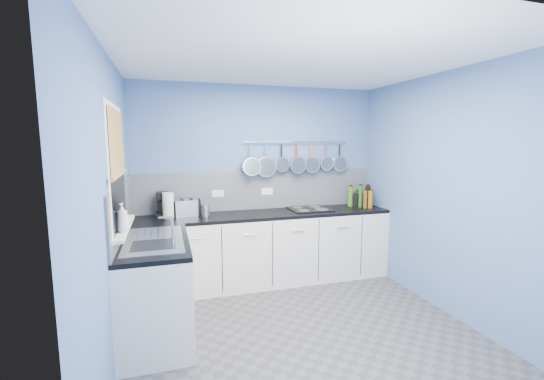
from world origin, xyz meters
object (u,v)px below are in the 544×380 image
soap_bottle_b (124,220)px  paper_towel (168,205)px  soap_bottle_a (122,218)px  coffee_maker (163,205)px  canister (205,210)px  hob (310,209)px  toaster (187,208)px

soap_bottle_b → paper_towel: soap_bottle_b is taller
soap_bottle_a → coffee_maker: bearing=76.2°
canister → hob: 1.36m
toaster → canister: bearing=-33.2°
hob → canister: bearing=-179.0°
paper_towel → toaster: paper_towel is taller
hob → coffee_maker: bearing=177.4°
canister → hob: (1.36, 0.02, -0.07)m
soap_bottle_b → paper_towel: bearing=71.5°
soap_bottle_b → toaster: bearing=63.4°
paper_towel → coffee_maker: size_ratio=1.01×
paper_towel → coffee_maker: (-0.06, 0.09, -0.00)m
coffee_maker → toaster: (0.27, -0.02, -0.05)m
hob → soap_bottle_a: bearing=-151.4°
soap_bottle_a → paper_towel: bearing=72.6°
soap_bottle_b → toaster: soap_bottle_b is taller
paper_towel → coffee_maker: paper_towel is taller
soap_bottle_a → coffee_maker: (0.31, 1.25, -0.12)m
paper_towel → toaster: 0.23m
coffee_maker → soap_bottle_a: bearing=-104.6°
soap_bottle_b → canister: (0.79, 1.07, -0.16)m
soap_bottle_a → toaster: bearing=64.8°
soap_bottle_b → coffee_maker: soap_bottle_b is taller
canister → coffee_maker: bearing=167.5°
soap_bottle_b → hob: bearing=27.0°
paper_towel → canister: paper_towel is taller
hob → toaster: bearing=177.9°
soap_bottle_a → soap_bottle_b: (0.00, 0.08, -0.03)m
toaster → soap_bottle_a: bearing=-127.3°
soap_bottle_a → hob: size_ratio=0.46×
soap_bottle_a → soap_bottle_b: size_ratio=1.39×
soap_bottle_b → hob: soap_bottle_b is taller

